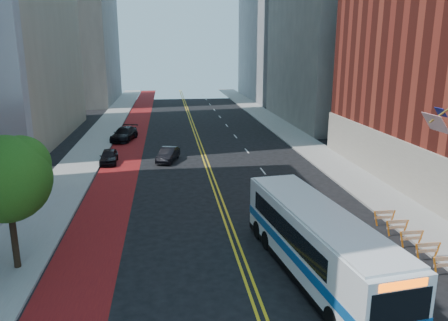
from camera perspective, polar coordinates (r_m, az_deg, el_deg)
sidewalk_left at (r=47.05m, az=-17.55°, el=0.68°), size 4.00×140.00×0.15m
sidewalk_right at (r=48.86m, az=11.34°, el=1.58°), size 4.00×140.00×0.15m
bus_lane_paint at (r=46.53m, az=-12.82°, el=0.76°), size 3.60×140.00×0.01m
center_line_inner at (r=46.44m, az=-3.05°, el=1.08°), size 0.14×140.00×0.01m
center_line_outer at (r=46.47m, az=-2.60°, el=1.09°), size 0.14×140.00×0.01m
lane_dashes at (r=54.78m, az=1.49°, el=3.18°), size 0.14×98.20×0.01m
construction_barriers at (r=24.87m, az=26.01°, el=-11.08°), size 1.42×10.91×1.00m
street_tree at (r=23.17m, az=-26.41°, el=-1.76°), size 4.20×4.20×6.70m
transit_bus at (r=21.69m, az=11.94°, el=-10.37°), size 4.25×12.71×3.43m
car_a at (r=43.31m, az=-14.82°, el=0.52°), size 1.67×3.96×1.34m
car_b at (r=42.96m, az=-7.31°, el=0.79°), size 2.51×4.31×1.34m
car_c at (r=53.58m, az=-12.90°, el=3.40°), size 3.37×5.75×1.56m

